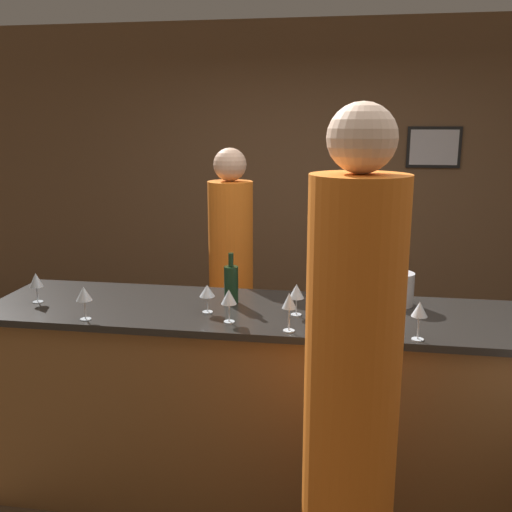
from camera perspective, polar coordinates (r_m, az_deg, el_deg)
name	(u,v)px	position (r m, az deg, el deg)	size (l,w,h in m)	color
ground_plane	(286,495)	(3.32, 3.05, -22.77)	(14.00, 14.00, 0.00)	#4C3823
back_wall	(317,187)	(5.09, 6.13, 6.92)	(8.00, 0.08, 2.80)	brown
bar_counter	(288,406)	(3.05, 3.18, -14.78)	(3.07, 0.70, 1.04)	brown
bartender	(231,296)	(3.70, -2.48, -4.02)	(0.28, 0.28, 1.80)	orange
guest_0	(351,409)	(2.14, 9.47, -14.90)	(0.34, 0.34, 2.02)	orange
wine_bottle_0	(231,284)	(2.93, -2.50, -2.79)	(0.07, 0.07, 0.26)	black
ice_bucket	(399,289)	(2.99, 14.07, -3.21)	(0.15, 0.15, 0.17)	silver
wine_glass_0	(296,292)	(2.74, 4.07, -3.62)	(0.07, 0.07, 0.16)	silver
wine_glass_1	(36,281)	(3.14, -21.14, -2.33)	(0.07, 0.07, 0.16)	silver
wine_glass_2	(420,311)	(2.52, 16.04, -5.27)	(0.07, 0.07, 0.17)	silver
wine_glass_3	(289,302)	(2.53, 3.34, -4.63)	(0.06, 0.06, 0.18)	silver
wine_glass_4	(84,295)	(2.79, -16.83, -3.72)	(0.08, 0.08, 0.16)	silver
wine_glass_5	(229,298)	(2.64, -2.74, -4.19)	(0.07, 0.07, 0.16)	silver
wine_glass_7	(207,292)	(2.79, -4.91, -3.57)	(0.08, 0.08, 0.14)	silver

